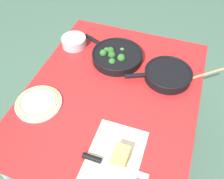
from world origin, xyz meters
TOP-DOWN VIEW (x-y plane):
  - ground_plane at (0.00, 0.00)m, footprint 14.00×14.00m
  - dining_table_red at (0.00, 0.00)m, footprint 1.13×0.89m
  - skillet_broccoli at (-0.25, -0.06)m, footprint 0.30×0.40m
  - skillet_eggs at (-0.20, 0.25)m, footprint 0.26×0.35m
  - wooden_spoon at (-0.24, 0.40)m, footprint 0.28×0.33m
  - parchment_sheet at (0.37, 0.13)m, footprint 0.38×0.23m
  - grater_knife at (0.39, 0.10)m, footprint 0.03×0.29m
  - cheese_block at (0.34, 0.16)m, footprint 0.08×0.07m
  - dinner_plate_stack at (0.20, -0.32)m, footprint 0.23×0.23m
  - prep_bowl_steel at (-0.29, -0.35)m, footprint 0.15×0.15m

SIDE VIEW (x-z plane):
  - ground_plane at x=0.00m, z-range 0.00..0.00m
  - dining_table_red at x=0.00m, z-range 0.30..1.08m
  - parchment_sheet at x=0.37m, z-range 0.78..0.78m
  - wooden_spoon at x=-0.24m, z-range 0.78..0.80m
  - grater_knife at x=0.39m, z-range 0.78..0.80m
  - dinner_plate_stack at x=0.20m, z-range 0.78..0.81m
  - cheese_block at x=0.34m, z-range 0.78..0.83m
  - skillet_eggs at x=-0.20m, z-range 0.78..0.83m
  - prep_bowl_steel at x=-0.29m, z-range 0.78..0.84m
  - skillet_broccoli at x=-0.25m, z-range 0.77..0.85m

